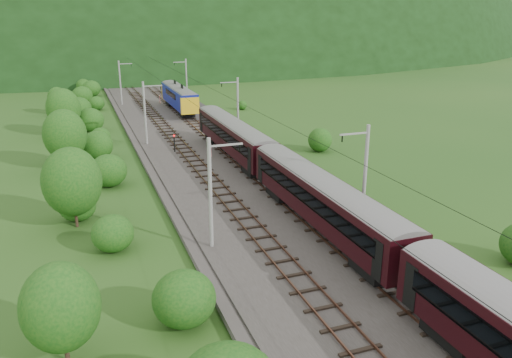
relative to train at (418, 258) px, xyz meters
name	(u,v)px	position (x,y,z in m)	size (l,w,h in m)	color
ground	(291,237)	(-2.40, 11.69, -3.46)	(600.00, 600.00, 0.00)	#235019
railbed	(248,194)	(-2.40, 21.69, -3.31)	(14.00, 220.00, 0.30)	#38332D
track_left	(223,194)	(-4.80, 21.69, -3.09)	(2.40, 220.00, 0.27)	brown
track_right	(272,189)	(0.00, 21.69, -3.09)	(2.40, 220.00, 0.27)	brown
catenary_left	(145,112)	(-8.52, 43.69, 1.04)	(2.54, 192.28, 8.00)	gray
catenary_right	(237,106)	(3.72, 43.69, 1.04)	(2.54, 192.28, 8.00)	gray
overhead_wires	(247,121)	(-2.40, 21.69, 3.64)	(4.83, 198.00, 0.03)	black
mountain_main	(97,47)	(-2.40, 271.69, -3.46)	(504.00, 360.00, 244.00)	black
train	(418,258)	(0.00, 0.00, 0.00)	(2.91, 139.91, 5.06)	black
hazard_post_near	(211,151)	(-2.46, 34.73, -2.36)	(0.17, 0.17, 1.59)	red
hazard_post_far	(160,99)	(-1.70, 74.57, -2.40)	(0.16, 0.16, 1.51)	red
signal	(174,142)	(-6.00, 38.55, -1.91)	(0.23, 0.23, 2.12)	black
vegetation_left	(87,165)	(-16.37, 28.54, -0.94)	(13.06, 146.29, 6.64)	#144C14
vegetation_right	(397,182)	(10.76, 17.00, -2.22)	(4.07, 93.73, 2.67)	#144C14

